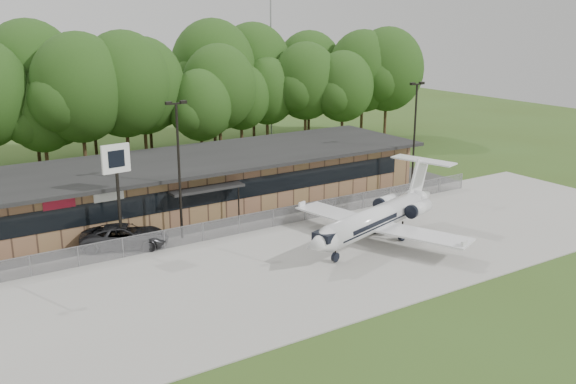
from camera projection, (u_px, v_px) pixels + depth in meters
ground at (380, 305)px, 36.84m from camera, size 160.00×160.00×0.00m
apron at (302, 261)px, 43.30m from camera, size 64.00×18.00×0.08m
parking_lot at (224, 217)px, 52.60m from camera, size 50.00×9.00×0.06m
terminal at (200, 180)px, 55.61m from camera, size 41.00×11.65×4.30m
fence at (251, 223)px, 48.76m from camera, size 46.00×0.04×1.52m
treeline at (125, 96)px, 68.77m from camera, size 72.00×12.00×15.00m
radio_mast at (271, 42)px, 83.76m from camera, size 0.20×0.20×25.00m
light_pole_mid at (179, 160)px, 45.95m from camera, size 1.55×0.30×10.23m
light_pole_right at (415, 130)px, 57.96m from camera, size 1.55×0.30×10.23m
business_jet at (378, 218)px, 46.20m from camera, size 15.58×13.97×5.29m
suv at (125, 236)px, 45.55m from camera, size 6.76×5.08×1.71m
pole_sign at (117, 170)px, 43.91m from camera, size 2.00×0.40×7.59m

